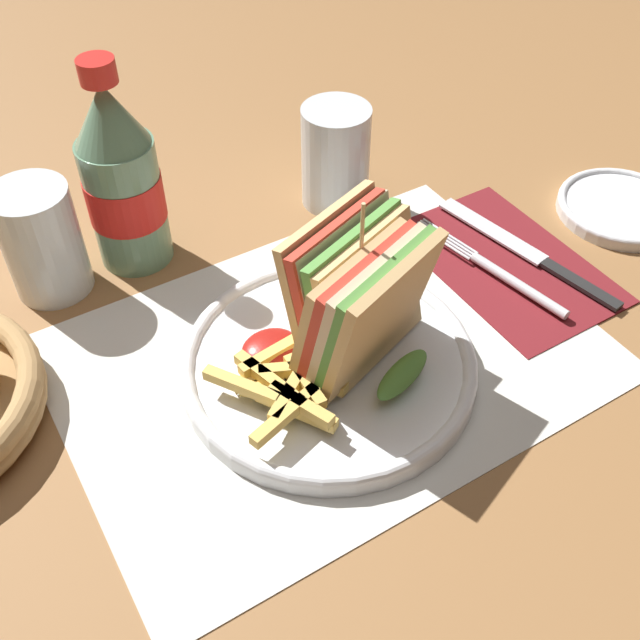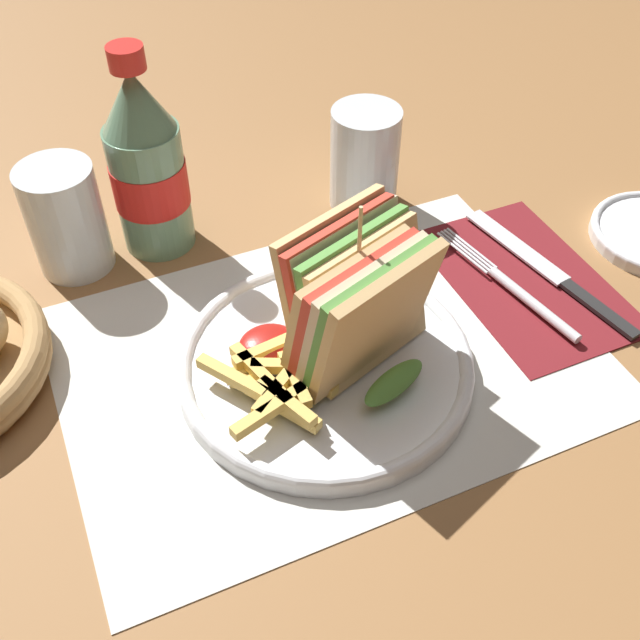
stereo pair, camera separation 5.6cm
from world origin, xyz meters
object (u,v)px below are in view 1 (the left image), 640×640
object	(u,v)px
plate_main	(333,361)
knife	(528,252)
fork	(503,275)
glass_far	(42,241)
club_sandwich	(360,302)
glass_near	(335,163)
coke_bottle_near	(122,181)
side_saucer	(622,207)

from	to	relation	value
plate_main	knife	distance (m)	0.23
fork	glass_far	xyz separation A→B (m)	(-0.35, 0.21, 0.04)
club_sandwich	glass_near	distance (m)	0.23
knife	plate_main	bearing A→B (deg)	175.97
knife	glass_far	size ratio (longest dim) A/B	1.98
glass_near	glass_far	xyz separation A→B (m)	(-0.29, 0.02, 0.01)
fork	coke_bottle_near	world-z (taller)	coke_bottle_near
plate_main	coke_bottle_near	xyz separation A→B (m)	(-0.08, 0.22, 0.07)
plate_main	glass_near	xyz separation A→B (m)	(0.13, 0.20, 0.03)
glass_near	plate_main	bearing A→B (deg)	-122.60
knife	coke_bottle_near	xyz separation A→B (m)	(-0.32, 0.20, 0.08)
fork	knife	world-z (taller)	fork
knife	glass_near	xyz separation A→B (m)	(-0.11, 0.17, 0.04)
knife	side_saucer	bearing A→B (deg)	-8.72
glass_far	club_sandwich	bearing A→B (deg)	-51.05
knife	club_sandwich	bearing A→B (deg)	178.11
fork	knife	xyz separation A→B (m)	(0.04, 0.01, -0.00)
club_sandwich	coke_bottle_near	distance (m)	0.25
plate_main	fork	bearing A→B (deg)	2.88
plate_main	glass_near	distance (m)	0.24
fork	knife	size ratio (longest dim) A/B	0.85
knife	fork	bearing A→B (deg)	-172.02
coke_bottle_near	glass_far	size ratio (longest dim) A/B	1.90
knife	side_saucer	size ratio (longest dim) A/B	1.61
glass_far	plate_main	bearing A→B (deg)	-53.43
fork	glass_near	world-z (taller)	glass_near
plate_main	club_sandwich	bearing A→B (deg)	-17.44
knife	coke_bottle_near	size ratio (longest dim) A/B	1.04
club_sandwich	glass_near	size ratio (longest dim) A/B	1.42
knife	glass_far	world-z (taller)	glass_far
knife	glass_far	distance (m)	0.44
coke_bottle_near	glass_near	distance (m)	0.21
fork	glass_near	size ratio (longest dim) A/B	1.68
knife	glass_near	world-z (taller)	glass_near
plate_main	knife	world-z (taller)	plate_main
glass_near	glass_far	size ratio (longest dim) A/B	1.00
club_sandwich	side_saucer	world-z (taller)	club_sandwich
fork	knife	distance (m)	0.05
glass_near	side_saucer	world-z (taller)	glass_near
knife	coke_bottle_near	distance (m)	0.38
glass_near	knife	bearing A→B (deg)	-58.37
glass_far	fork	bearing A→B (deg)	-30.74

